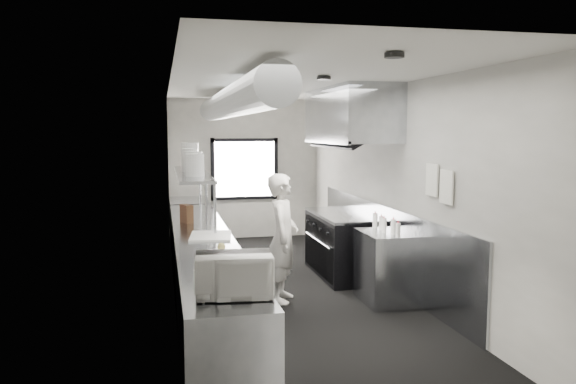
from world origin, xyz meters
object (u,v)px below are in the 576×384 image
bottle_station (388,267)px  squeeze_bottle_d (381,223)px  prep_counter (204,273)px  plate_stack_a (195,165)px  small_plate (221,252)px  plate_stack_d (190,156)px  line_cook (283,238)px  squeeze_bottle_a (398,230)px  exhaust_hood (350,116)px  knife_block (187,214)px  squeeze_bottle_b (393,227)px  deli_tub_b (202,276)px  plate_stack_c (190,160)px  squeeze_bottle_e (375,221)px  squeeze_bottle_c (384,225)px  range (345,244)px  microwave (234,275)px  plate_stack_b (194,163)px  deli_tub_a (204,276)px  pass_shelf (193,175)px  cutting_board (211,236)px  far_work_table (190,224)px

bottle_station → squeeze_bottle_d: (-0.03, 0.18, 0.54)m
prep_counter → plate_stack_a: (-0.05, 0.81, 1.27)m
small_plate → plate_stack_d: bearing=92.8°
line_cook → squeeze_bottle_a: 1.45m
squeeze_bottle_d → small_plate: bearing=-157.1°
exhaust_hood → knife_block: size_ratio=8.76×
bottle_station → squeeze_bottle_b: squeeze_bottle_b is taller
knife_block → squeeze_bottle_d: (2.42, -1.13, -0.04)m
deli_tub_b → small_plate: (0.28, 1.14, -0.05)m
small_plate → squeeze_bottle_a: size_ratio=1.07×
small_plate → plate_stack_c: plate_stack_c is taller
exhaust_hood → bottle_station: size_ratio=2.44×
bottle_station → squeeze_bottle_e: (-0.05, 0.33, 0.55)m
squeeze_bottle_a → squeeze_bottle_b: 0.17m
squeeze_bottle_c → squeeze_bottle_a: bearing=-81.5°
range → squeeze_bottle_e: (0.06, -1.07, 0.53)m
prep_counter → bottle_station: size_ratio=6.67×
range → small_plate: range is taller
microwave → plate_stack_b: 3.83m
deli_tub_a → plate_stack_b: bearing=88.1°
deli_tub_b → plate_stack_c: size_ratio=0.44×
pass_shelf → squeeze_bottle_b: size_ratio=15.57×
bottle_station → squeeze_bottle_e: squeeze_bottle_e is taller
prep_counter → range: (2.19, 1.20, 0.02)m
deli_tub_a → plate_stack_d: 4.33m
bottle_station → squeeze_bottle_b: (-0.01, -0.17, 0.55)m
squeeze_bottle_c → prep_counter: bearing=174.4°
line_cook → deli_tub_a: size_ratio=13.21×
squeeze_bottle_a → small_plate: bearing=-169.8°
exhaust_hood → knife_block: exhaust_hood is taller
bottle_station → plate_stack_b: bearing=148.0°
microwave → cutting_board: 2.49m
microwave → deli_tub_a: size_ratio=4.40×
knife_block → squeeze_bottle_d: 2.67m
prep_counter → microwave: size_ratio=11.01×
squeeze_bottle_b → squeeze_bottle_d: (-0.02, 0.36, -0.01)m
plate_stack_d → squeeze_bottle_d: plate_stack_d is taller
far_work_table → microwave: size_ratio=2.20×
microwave → cutting_board: (0.03, 2.48, -0.15)m
prep_counter → line_cook: bearing=7.8°
pass_shelf → plate_stack_a: bearing=-90.5°
pass_shelf → squeeze_bottle_e: bearing=-31.0°
bottle_station → plate_stack_d: (-2.34, 2.43, 1.33)m
pass_shelf → deli_tub_b: pass_shelf is taller
far_work_table → plate_stack_a: size_ratio=4.05×
bottle_station → deli_tub_b: deli_tub_b is taller
prep_counter → microwave: 2.58m
far_work_table → plate_stack_a: 3.16m
range → line_cook: size_ratio=0.98×
microwave → small_plate: (0.06, 1.58, -0.16)m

